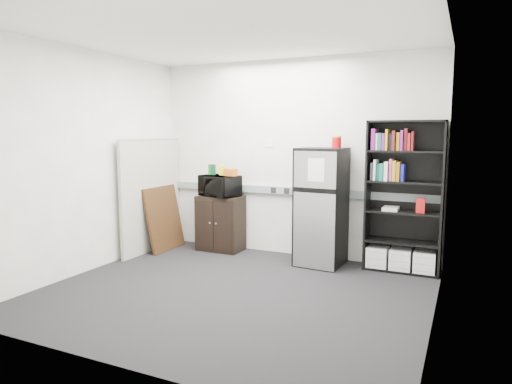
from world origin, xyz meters
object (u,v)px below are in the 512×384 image
Objects in this scene: cabinet at (220,223)px; refrigerator at (321,207)px; microwave at (220,186)px; bookshelf at (404,198)px; cubicle_partition at (151,195)px.

cabinet is 1.57m from refrigerator.
cabinet is 1.46× the size of microwave.
microwave is at bearing -90.00° from cabinet.
bookshelf reaches higher than cabinet.
refrigerator is (-1.00, -0.14, -0.16)m from bookshelf.
bookshelf is 1.14× the size of cubicle_partition.
bookshelf is 1.02m from refrigerator.
bookshelf is 1.22× the size of refrigerator.
refrigerator is (1.53, -0.08, 0.36)m from cabinet.
microwave reaches higher than cabinet.
microwave is at bearing 24.24° from cubicle_partition.
bookshelf is 3.40× the size of microwave.
cabinet is at bearing -179.10° from refrigerator.
bookshelf is 3.46m from cubicle_partition.
cubicle_partition reaches higher than microwave.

